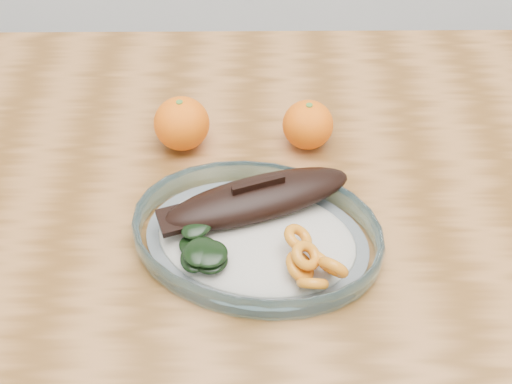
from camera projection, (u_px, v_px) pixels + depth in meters
dining_table at (335, 276)px, 0.80m from camera, size 1.20×0.80×0.75m
plated_meal at (257, 232)px, 0.69m from camera, size 0.59×0.59×0.08m
orange_left at (182, 124)px, 0.79m from camera, size 0.07×0.07×0.07m
orange_right at (308, 125)px, 0.80m from camera, size 0.06×0.06×0.06m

